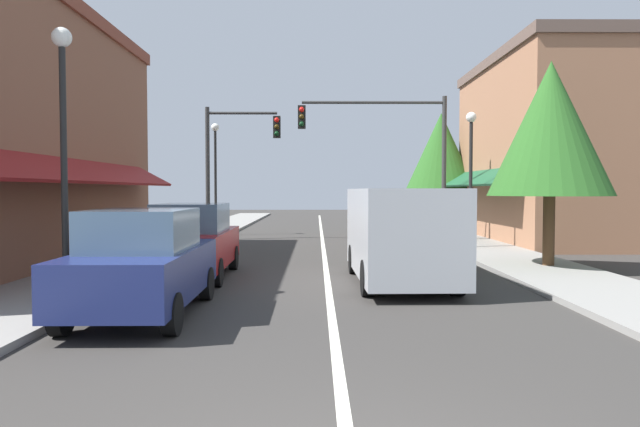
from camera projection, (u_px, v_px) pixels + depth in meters
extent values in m
plane|color=#33302D|center=(323.00, 246.00, 21.58)|extent=(80.00, 80.00, 0.00)
cube|color=gray|center=(176.00, 244.00, 21.54)|extent=(2.60, 56.00, 0.12)
cube|color=gray|center=(470.00, 244.00, 21.61)|extent=(2.60, 56.00, 0.12)
cube|color=silver|center=(323.00, 246.00, 21.58)|extent=(0.14, 52.00, 0.01)
cube|color=slate|center=(71.00, 216.00, 15.48)|extent=(0.08, 10.64, 1.80)
cube|color=maroon|center=(93.00, 171.00, 15.44)|extent=(1.27, 11.76, 0.73)
cube|color=slate|center=(6.00, 54.00, 12.26)|extent=(0.08, 1.10, 1.30)
cube|color=slate|center=(110.00, 100.00, 18.41)|extent=(0.08, 1.10, 1.30)
cube|color=#9E6B4C|center=(542.00, 154.00, 23.49)|extent=(4.27, 10.00, 7.09)
cube|color=brown|center=(543.00, 62.00, 23.34)|extent=(4.47, 10.20, 0.40)
cube|color=slate|center=(490.00, 207.00, 23.56)|extent=(0.08, 7.60, 1.80)
cube|color=#194C2D|center=(476.00, 178.00, 23.51)|extent=(1.27, 8.40, 0.73)
cube|color=slate|center=(509.00, 108.00, 21.22)|extent=(0.08, 1.10, 1.30)
cube|color=slate|center=(476.00, 122.00, 25.61)|extent=(0.08, 1.10, 1.30)
cube|color=navy|center=(144.00, 273.00, 9.57)|extent=(1.76, 4.11, 0.80)
cube|color=slate|center=(141.00, 230.00, 9.44)|extent=(1.54, 2.01, 0.66)
cylinder|color=black|center=(123.00, 284.00, 10.92)|extent=(0.21, 0.62, 0.62)
cylinder|color=black|center=(207.00, 284.00, 10.95)|extent=(0.21, 0.62, 0.62)
cylinder|color=black|center=(61.00, 315.00, 8.22)|extent=(0.21, 0.62, 0.62)
cylinder|color=black|center=(172.00, 314.00, 8.24)|extent=(0.21, 0.62, 0.62)
cube|color=maroon|center=(193.00, 248.00, 13.75)|extent=(1.78, 4.12, 0.80)
cube|color=slate|center=(192.00, 217.00, 13.63)|extent=(1.55, 2.02, 0.66)
cylinder|color=black|center=(173.00, 258.00, 15.11)|extent=(0.21, 0.62, 0.62)
cylinder|color=black|center=(233.00, 258.00, 15.14)|extent=(0.21, 0.62, 0.62)
cylinder|color=black|center=(143.00, 273.00, 12.40)|extent=(0.21, 0.62, 0.62)
cylinder|color=black|center=(217.00, 272.00, 12.44)|extent=(0.21, 0.62, 0.62)
cube|color=#B2B7BC|center=(400.00, 231.00, 12.85)|extent=(2.06, 5.04, 1.90)
cube|color=slate|center=(385.00, 209.00, 15.23)|extent=(1.73, 0.31, 0.84)
cube|color=black|center=(384.00, 250.00, 15.46)|extent=(1.87, 0.24, 0.24)
cylinder|color=black|center=(354.00, 259.00, 14.41)|extent=(0.25, 0.72, 0.72)
cylinder|color=black|center=(424.00, 259.00, 14.46)|extent=(0.25, 0.72, 0.72)
cylinder|color=black|center=(368.00, 278.00, 11.31)|extent=(0.25, 0.72, 0.72)
cylinder|color=black|center=(457.00, 278.00, 11.36)|extent=(0.25, 0.72, 0.72)
cylinder|color=#333333|center=(444.00, 170.00, 22.80)|extent=(0.18, 0.18, 5.79)
cylinder|color=#333333|center=(373.00, 102.00, 22.68)|extent=(5.62, 0.12, 0.12)
cube|color=black|center=(302.00, 117.00, 22.50)|extent=(0.30, 0.24, 0.90)
sphere|color=red|center=(302.00, 109.00, 22.36)|extent=(0.20, 0.20, 0.20)
sphere|color=#3D2D0C|center=(302.00, 117.00, 22.38)|extent=(0.20, 0.20, 0.20)
sphere|color=#0C3316|center=(302.00, 124.00, 22.39)|extent=(0.20, 0.20, 0.20)
cylinder|color=#333333|center=(208.00, 174.00, 24.11)|extent=(0.18, 0.18, 5.55)
cylinder|color=#333333|center=(242.00, 113.00, 24.02)|extent=(2.91, 0.12, 0.12)
cube|color=black|center=(277.00, 127.00, 23.87)|extent=(0.30, 0.24, 0.90)
sphere|color=red|center=(277.00, 120.00, 23.73)|extent=(0.20, 0.20, 0.20)
sphere|color=#3D2D0C|center=(277.00, 127.00, 23.74)|extent=(0.20, 0.20, 0.20)
sphere|color=#0C3316|center=(277.00, 134.00, 23.76)|extent=(0.20, 0.20, 0.20)
cylinder|color=black|center=(64.00, 176.00, 10.60)|extent=(0.12, 0.12, 4.69)
sphere|color=white|center=(62.00, 37.00, 10.49)|extent=(0.36, 0.36, 0.36)
cylinder|color=black|center=(471.00, 187.00, 19.92)|extent=(0.12, 0.12, 4.41)
sphere|color=white|center=(471.00, 117.00, 19.83)|extent=(0.36, 0.36, 0.36)
cylinder|color=black|center=(216.00, 184.00, 26.49)|extent=(0.12, 0.12, 4.78)
sphere|color=white|center=(215.00, 127.00, 26.39)|extent=(0.36, 0.36, 0.36)
cylinder|color=#4C331E|center=(549.00, 224.00, 15.08)|extent=(0.30, 0.30, 2.42)
cone|color=#285B21|center=(550.00, 129.00, 14.98)|extent=(3.18, 3.18, 3.50)
cylinder|color=#4C331E|center=(440.00, 206.00, 28.39)|extent=(0.30, 0.30, 2.65)
cone|color=#285B21|center=(441.00, 151.00, 28.28)|extent=(3.38, 3.38, 3.72)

